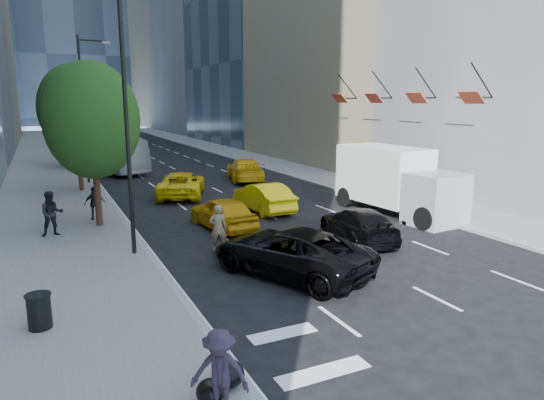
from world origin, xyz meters
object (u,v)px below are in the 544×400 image
city_bus (102,153)px  black_sedan_lincoln (291,252)px  black_sedan_mercedes (358,224)px  box_truck (396,181)px  skateboarder (218,231)px  trash_can (39,312)px

city_bus → black_sedan_lincoln: bearing=-104.0°
black_sedan_mercedes → box_truck: size_ratio=0.65×
black_sedan_lincoln → box_truck: 10.84m
black_sedan_lincoln → box_truck: box_truck is taller
skateboarder → city_bus: (-1.31, 25.57, 0.64)m
black_sedan_lincoln → black_sedan_mercedes: 5.10m
black_sedan_mercedes → skateboarder: bearing=2.7°
skateboarder → city_bus: bearing=-70.7°
box_truck → city_bus: bearing=113.3°
city_bus → skateboarder: bearing=-106.6°
trash_can → city_bus: bearing=80.5°
black_sedan_mercedes → city_bus: size_ratio=0.43×
black_sedan_mercedes → city_bus: city_bus is taller
black_sedan_mercedes → box_truck: box_truck is taller
box_truck → trash_can: box_truck is taller
skateboarder → box_truck: box_truck is taller
black_sedan_lincoln → box_truck: bearing=-173.0°
box_truck → trash_can: size_ratio=8.44×
black_sedan_mercedes → trash_can: black_sedan_mercedes is taller
trash_can → box_truck: bearing=21.7°
skateboarder → box_truck: bearing=-150.3°
skateboarder → black_sedan_lincoln: bearing=131.7°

